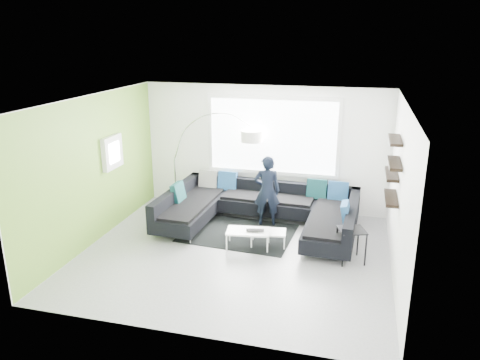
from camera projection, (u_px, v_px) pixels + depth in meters
name	position (u px, v px, depth m)	size (l,w,h in m)	color
ground	(235.00, 254.00, 8.58)	(5.50, 5.50, 0.00)	slate
room_shell	(240.00, 156.00, 8.22)	(5.54, 5.04, 2.82)	white
sectional_sofa	(259.00, 212.00, 9.56)	(3.97, 2.55, 0.84)	black
rug	(238.00, 233.00, 9.45)	(2.18, 1.58, 0.01)	black
coffee_table	(258.00, 238.00, 8.83)	(1.03, 0.60, 0.34)	silver
arc_lamp	(174.00, 159.00, 10.70)	(2.07, 0.58, 2.23)	silver
side_table	(351.00, 245.00, 8.21)	(0.44, 0.44, 0.61)	black
person	(267.00, 191.00, 9.67)	(0.61, 0.46, 1.49)	black
laptop	(255.00, 232.00, 8.66)	(0.37, 0.27, 0.03)	black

